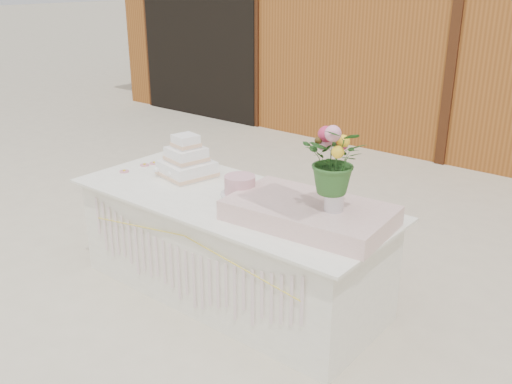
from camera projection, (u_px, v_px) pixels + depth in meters
ground at (231, 292)px, 4.32m from camera, size 80.00×80.00×0.00m
barn at (508, 17)px, 8.07m from camera, size 12.60×4.60×3.30m
cake_table at (230, 246)px, 4.18m from camera, size 2.40×1.00×0.77m
wedding_cake at (187, 162)px, 4.42m from camera, size 0.44×0.44×0.33m
pink_cake_stand at (240, 188)px, 3.91m from camera, size 0.27×0.27×0.20m
satin_runner at (309, 213)px, 3.61m from camera, size 1.07×0.68×0.13m
flower_vase at (334, 198)px, 3.46m from camera, size 0.12×0.12×0.16m
bouquet at (337, 152)px, 3.35m from camera, size 0.46×0.42×0.42m
loose_flowers at (137, 167)px, 4.63m from camera, size 0.18×0.38×0.02m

